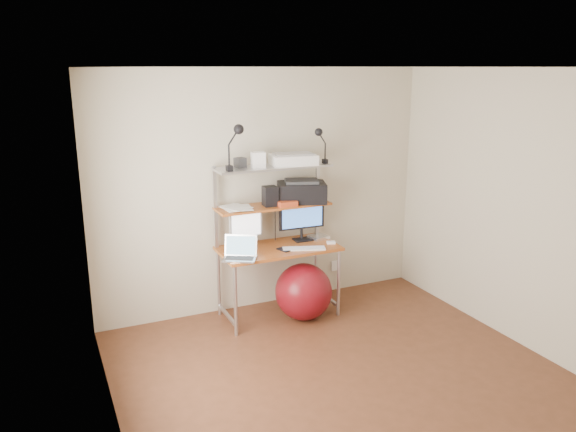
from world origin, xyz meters
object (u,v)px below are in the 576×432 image
monitor_black (302,217)px  printer (302,191)px  monitor_silver (246,227)px  laptop (240,254)px  exercise_ball (304,292)px

monitor_black → printer: 0.27m
monitor_silver → laptop: monitor_silver is taller
laptop → exercise_ball: laptop is taller
laptop → monitor_black: bearing=49.3°
monitor_black → exercise_ball: bearing=-109.5°
monitor_silver → exercise_ball: (0.50, -0.30, -0.66)m
monitor_silver → exercise_ball: bearing=-41.2°
monitor_silver → monitor_black: size_ratio=0.81×
laptop → exercise_ball: 0.83m
monitor_black → laptop: size_ratio=1.28×
printer → exercise_ball: bearing=-91.6°
monitor_silver → laptop: (-0.16, -0.28, -0.17)m
monitor_black → exercise_ball: size_ratio=0.86×
monitor_silver → printer: size_ratio=0.71×
laptop → printer: printer is taller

